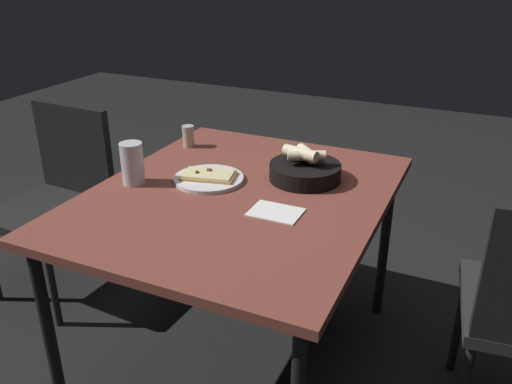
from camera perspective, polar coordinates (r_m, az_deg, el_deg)
ground at (r=2.20m, az=-1.62°, el=-17.18°), size 8.00×8.00×0.00m
dining_table at (r=1.83m, az=-1.87°, el=-1.66°), size 0.96×1.15×0.71m
pizza_plate at (r=1.90m, az=-5.07°, el=1.52°), size 0.25×0.25×0.04m
bread_basket at (r=1.90m, az=5.21°, el=2.41°), size 0.25×0.25×0.12m
beer_glass at (r=1.90m, az=-13.03°, el=2.72°), size 0.08×0.08×0.15m
pepper_shaker at (r=2.24m, az=-7.23°, el=5.80°), size 0.05×0.05×0.09m
napkin at (r=1.67m, az=2.12°, el=-2.16°), size 0.16×0.12×0.00m
chair_far at (r=2.54m, az=-20.26°, el=0.20°), size 0.47×0.47×0.84m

